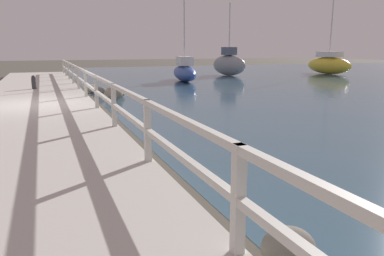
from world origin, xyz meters
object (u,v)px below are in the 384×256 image
object	(u,v)px
sailboat_yellow	(329,64)
sailboat_gray	(229,64)
mooring_bollard	(34,82)
sailboat_blue	(184,71)

from	to	relation	value
sailboat_yellow	sailboat_gray	size ratio (longest dim) A/B	1.25
sailboat_yellow	mooring_bollard	bearing A→B (deg)	-165.44
sailboat_blue	sailboat_gray	bearing A→B (deg)	44.61
sailboat_yellow	sailboat_blue	xyz separation A→B (m)	(-13.46, -2.16, -0.15)
sailboat_yellow	sailboat_gray	xyz separation A→B (m)	(-8.46, 1.41, 0.09)
mooring_bollard	sailboat_gray	bearing A→B (deg)	30.35
mooring_bollard	sailboat_blue	bearing A→B (deg)	27.17
sailboat_yellow	sailboat_blue	distance (m)	13.64
sailboat_gray	sailboat_blue	xyz separation A→B (m)	(-5.00, -3.57, -0.24)
sailboat_yellow	sailboat_gray	bearing A→B (deg)	168.37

